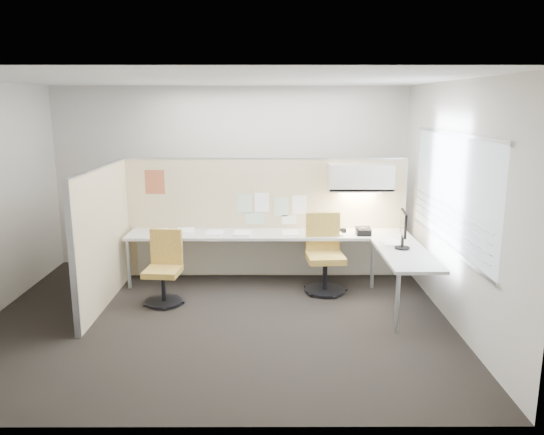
{
  "coord_description": "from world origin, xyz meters",
  "views": [
    {
      "loc": [
        0.63,
        -6.05,
        2.55
      ],
      "look_at": [
        0.65,
        0.8,
        1.06
      ],
      "focal_mm": 35.0,
      "sensor_mm": 36.0,
      "label": 1
    }
  ],
  "objects_px": {
    "chair_right": "(324,256)",
    "phone": "(363,231)",
    "chair_left": "(164,270)",
    "monitor": "(403,227)",
    "desk": "(292,244)"
  },
  "relations": [
    {
      "from": "chair_right",
      "to": "monitor",
      "type": "distance_m",
      "value": 1.17
    },
    {
      "from": "monitor",
      "to": "phone",
      "type": "height_order",
      "value": "monitor"
    },
    {
      "from": "chair_right",
      "to": "phone",
      "type": "distance_m",
      "value": 0.68
    },
    {
      "from": "chair_left",
      "to": "phone",
      "type": "xyz_separation_m",
      "value": [
        2.67,
        0.67,
        0.35
      ]
    },
    {
      "from": "chair_right",
      "to": "phone",
      "type": "xyz_separation_m",
      "value": [
        0.56,
        0.25,
        0.29
      ]
    },
    {
      "from": "monitor",
      "to": "phone",
      "type": "xyz_separation_m",
      "value": [
        -0.37,
        0.73,
        -0.23
      ]
    },
    {
      "from": "desk",
      "to": "monitor",
      "type": "xyz_separation_m",
      "value": [
        1.37,
        -0.69,
        0.41
      ]
    },
    {
      "from": "chair_right",
      "to": "desk",
      "type": "bearing_deg",
      "value": 149.28
    },
    {
      "from": "phone",
      "to": "desk",
      "type": "bearing_deg",
      "value": -178.16
    },
    {
      "from": "desk",
      "to": "chair_right",
      "type": "xyz_separation_m",
      "value": [
        0.43,
        -0.21,
        -0.11
      ]
    },
    {
      "from": "chair_left",
      "to": "monitor",
      "type": "bearing_deg",
      "value": 4.56
    },
    {
      "from": "monitor",
      "to": "chair_left",
      "type": "bearing_deg",
      "value": 96.17
    },
    {
      "from": "chair_left",
      "to": "monitor",
      "type": "height_order",
      "value": "monitor"
    },
    {
      "from": "desk",
      "to": "monitor",
      "type": "relative_size",
      "value": 8.3
    },
    {
      "from": "chair_left",
      "to": "phone",
      "type": "distance_m",
      "value": 2.78
    }
  ]
}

